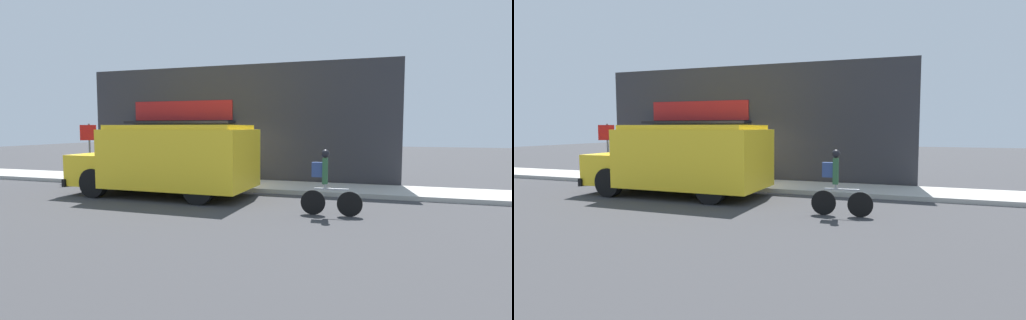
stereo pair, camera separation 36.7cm
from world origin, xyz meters
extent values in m
plane|color=#38383A|center=(0.00, 0.00, 0.00)|extent=(70.00, 70.00, 0.00)
cube|color=#ADAAA3|center=(0.00, 1.09, 0.07)|extent=(28.00, 2.19, 0.14)
cube|color=#2D2D33|center=(0.00, 2.34, 2.28)|extent=(12.62, 0.18, 4.55)
cube|color=maroon|center=(-2.14, 2.23, 2.82)|extent=(4.38, 0.05, 0.78)
cube|color=black|center=(-2.14, 1.88, 2.35)|extent=(4.60, 0.74, 0.10)
cube|color=yellow|center=(-0.27, -1.39, 1.20)|extent=(4.47, 2.41, 1.77)
cube|color=yellow|center=(-3.14, -1.36, 0.80)|extent=(1.32, 2.18, 0.97)
cube|color=yellow|center=(-0.27, -1.39, 2.15)|extent=(4.11, 2.21, 0.14)
cube|color=black|center=(-3.75, -1.35, 0.41)|extent=(0.14, 2.31, 0.24)
cube|color=red|center=(-1.48, 0.05, 1.28)|extent=(0.03, 0.44, 0.44)
cylinder|color=black|center=(-2.69, -0.34, 0.45)|extent=(0.90, 0.27, 0.89)
cylinder|color=black|center=(-2.71, -2.38, 0.45)|extent=(0.90, 0.27, 0.89)
cylinder|color=black|center=(0.87, -0.38, 0.45)|extent=(0.90, 0.27, 0.89)
cylinder|color=black|center=(0.85, -2.42, 0.45)|extent=(0.90, 0.27, 0.89)
cylinder|color=black|center=(4.97, -2.64, 0.30)|extent=(0.61, 0.07, 0.61)
cylinder|color=black|center=(4.09, -2.69, 0.30)|extent=(0.61, 0.07, 0.61)
cylinder|color=#999EA3|center=(4.53, -2.67, 0.66)|extent=(0.84, 0.08, 0.04)
cylinder|color=#999EA3|center=(4.37, -2.67, 0.72)|extent=(0.04, 0.04, 0.12)
cube|color=#2D5B38|center=(4.37, -2.67, 1.09)|extent=(0.13, 0.21, 0.63)
sphere|color=black|center=(4.37, -2.67, 1.51)|extent=(0.21, 0.21, 0.21)
cube|color=navy|center=(4.18, -2.68, 1.12)|extent=(0.27, 0.15, 0.36)
cylinder|color=slate|center=(-5.36, 0.58, 1.22)|extent=(0.07, 0.07, 2.15)
cube|color=red|center=(-5.36, 0.53, 1.94)|extent=(0.45, 0.45, 0.60)
cylinder|color=#38383D|center=(0.49, 1.48, 0.49)|extent=(0.58, 0.58, 0.70)
cylinder|color=black|center=(0.49, 1.48, 0.86)|extent=(0.59, 0.59, 0.04)
camera|label=1|loc=(5.75, -12.34, 2.15)|focal=28.00mm
camera|label=2|loc=(6.10, -12.22, 2.15)|focal=28.00mm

